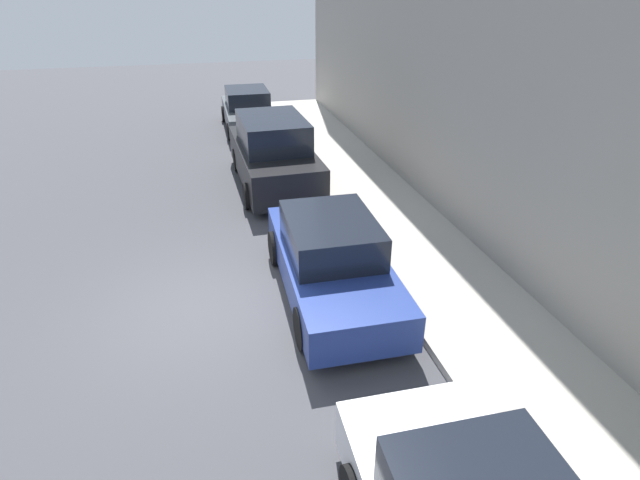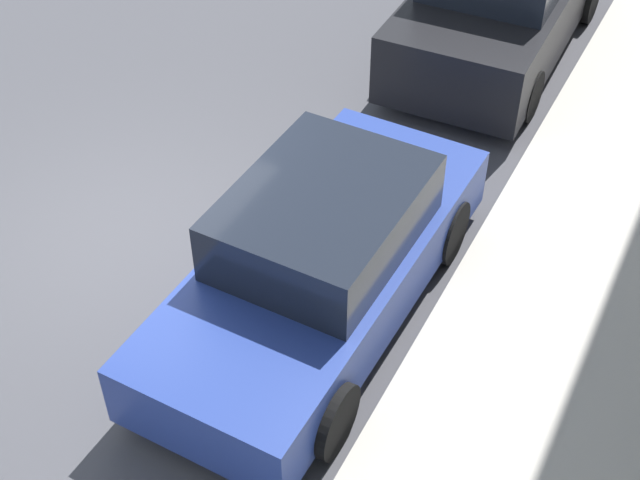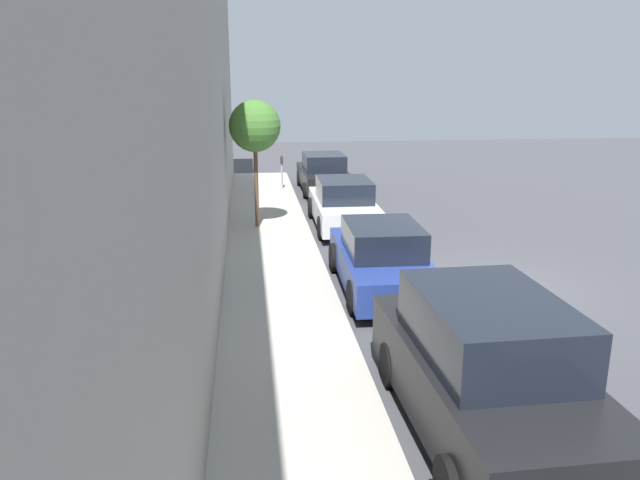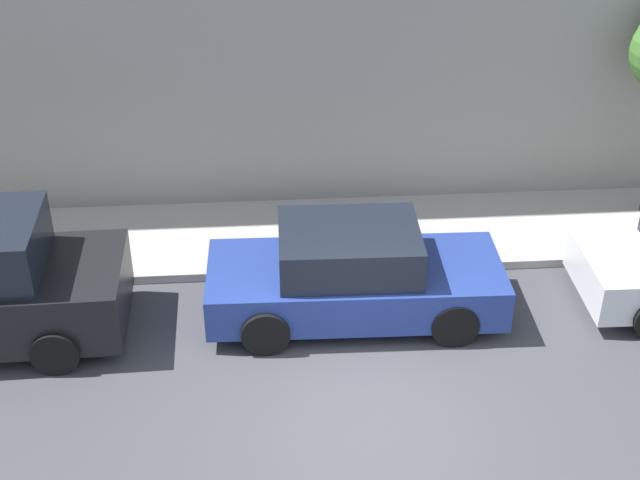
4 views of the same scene
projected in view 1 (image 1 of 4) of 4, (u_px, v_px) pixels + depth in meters
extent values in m
plane|color=#424247|center=(204.00, 309.00, 9.17)|extent=(60.00, 60.00, 0.00)
cube|color=#B2ADA3|center=(440.00, 273.00, 10.14)|extent=(2.45, 32.00, 0.15)
cylinder|color=black|center=(495.00, 464.00, 5.85)|extent=(0.22, 0.70, 0.70)
cube|color=navy|center=(332.00, 268.00, 9.38)|extent=(1.90, 4.54, 0.68)
cube|color=black|center=(331.00, 235.00, 9.16)|extent=(1.63, 2.13, 0.64)
cylinder|color=black|center=(275.00, 248.00, 10.49)|extent=(0.22, 0.72, 0.72)
cylinder|color=black|center=(353.00, 239.00, 10.85)|extent=(0.22, 0.72, 0.72)
cylinder|color=black|center=(303.00, 328.00, 8.10)|extent=(0.22, 0.72, 0.72)
cylinder|color=black|center=(401.00, 313.00, 8.46)|extent=(0.22, 0.72, 0.72)
cube|color=black|center=(274.00, 162.00, 14.31)|extent=(2.08, 4.85, 0.96)
cube|color=black|center=(272.00, 132.00, 13.90)|extent=(1.79, 2.64, 0.80)
cylinder|color=black|center=(237.00, 160.00, 15.56)|extent=(0.22, 0.69, 0.69)
cylinder|color=black|center=(296.00, 155.00, 15.95)|extent=(0.22, 0.69, 0.69)
cylinder|color=black|center=(248.00, 196.00, 13.00)|extent=(0.22, 0.69, 0.69)
cylinder|color=black|center=(318.00, 189.00, 13.40)|extent=(0.22, 0.69, 0.69)
cube|color=#4C5156|center=(248.00, 115.00, 19.73)|extent=(1.85, 4.52, 0.68)
cube|color=black|center=(247.00, 97.00, 19.50)|extent=(1.61, 2.12, 0.64)
cylinder|color=black|center=(225.00, 114.00, 20.86)|extent=(0.22, 0.63, 0.63)
cylinder|color=black|center=(265.00, 112.00, 21.22)|extent=(0.22, 0.63, 0.63)
cylinder|color=black|center=(230.00, 132.00, 18.47)|extent=(0.22, 0.63, 0.63)
cylinder|color=black|center=(276.00, 129.00, 18.83)|extent=(0.22, 0.63, 0.63)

